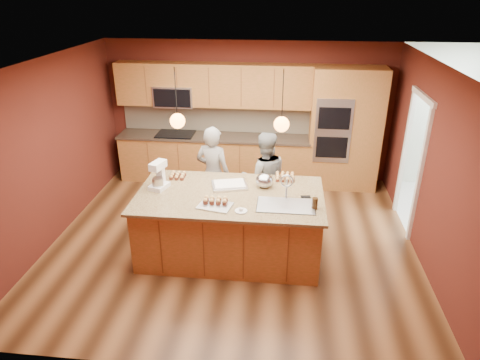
# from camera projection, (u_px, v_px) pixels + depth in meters

# --- Properties ---
(floor) EXTENTS (5.50, 5.50, 0.00)m
(floor) POSITION_uv_depth(u_px,v_px,m) (233.00, 239.00, 6.68)
(floor) COLOR #3F2412
(floor) RESTS_ON ground
(ceiling) EXTENTS (5.50, 5.50, 0.00)m
(ceiling) POSITION_uv_depth(u_px,v_px,m) (232.00, 63.00, 5.55)
(ceiling) COLOR silver
(ceiling) RESTS_ON ground
(wall_back) EXTENTS (5.50, 0.00, 5.50)m
(wall_back) POSITION_uv_depth(u_px,v_px,m) (248.00, 112.00, 8.37)
(wall_back) COLOR #4E1B14
(wall_back) RESTS_ON ground
(wall_front) EXTENTS (5.50, 0.00, 5.50)m
(wall_front) POSITION_uv_depth(u_px,v_px,m) (198.00, 263.00, 3.86)
(wall_front) COLOR #4E1B14
(wall_front) RESTS_ON ground
(wall_left) EXTENTS (0.00, 5.00, 5.00)m
(wall_left) POSITION_uv_depth(u_px,v_px,m) (50.00, 152.00, 6.38)
(wall_left) COLOR #4E1B14
(wall_left) RESTS_ON ground
(wall_right) EXTENTS (0.00, 5.00, 5.00)m
(wall_right) POSITION_uv_depth(u_px,v_px,m) (431.00, 168.00, 5.85)
(wall_right) COLOR #4E1B14
(wall_right) RESTS_ON ground
(cabinet_run) EXTENTS (3.74, 0.64, 2.30)m
(cabinet_run) POSITION_uv_depth(u_px,v_px,m) (212.00, 132.00, 8.36)
(cabinet_run) COLOR olive
(cabinet_run) RESTS_ON floor
(oven_column) EXTENTS (1.30, 0.62, 2.30)m
(oven_column) POSITION_uv_depth(u_px,v_px,m) (345.00, 129.00, 8.00)
(oven_column) COLOR olive
(oven_column) RESTS_ON floor
(doorway_trim) EXTENTS (0.08, 1.11, 2.20)m
(doorway_trim) POSITION_uv_depth(u_px,v_px,m) (411.00, 165.00, 6.70)
(doorway_trim) COLOR white
(doorway_trim) RESTS_ON wall_right
(pendant_left) EXTENTS (0.20, 0.20, 0.80)m
(pendant_left) POSITION_uv_depth(u_px,v_px,m) (178.00, 121.00, 5.61)
(pendant_left) COLOR black
(pendant_left) RESTS_ON ceiling
(pendant_right) EXTENTS (0.20, 0.20, 0.80)m
(pendant_right) POSITION_uv_depth(u_px,v_px,m) (282.00, 124.00, 5.47)
(pendant_right) COLOR black
(pendant_right) RESTS_ON ceiling
(island) EXTENTS (2.61, 1.46, 1.34)m
(island) POSITION_uv_depth(u_px,v_px,m) (231.00, 223.00, 6.17)
(island) COLOR olive
(island) RESTS_ON floor
(person_left) EXTENTS (0.68, 0.54, 1.62)m
(person_left) POSITION_uv_depth(u_px,v_px,m) (213.00, 174.00, 6.97)
(person_left) COLOR black
(person_left) RESTS_ON floor
(person_right) EXTENTS (0.85, 0.72, 1.56)m
(person_right) POSITION_uv_depth(u_px,v_px,m) (264.00, 178.00, 6.90)
(person_right) COLOR slate
(person_right) RESTS_ON floor
(stand_mixer) EXTENTS (0.28, 0.33, 0.40)m
(stand_mixer) POSITION_uv_depth(u_px,v_px,m) (159.00, 177.00, 6.09)
(stand_mixer) COLOR white
(stand_mixer) RESTS_ON island
(sheet_cake) EXTENTS (0.58, 0.48, 0.05)m
(sheet_cake) POSITION_uv_depth(u_px,v_px,m) (229.00, 185.00, 6.20)
(sheet_cake) COLOR white
(sheet_cake) RESTS_ON island
(cooling_rack) EXTENTS (0.49, 0.39, 0.02)m
(cooling_rack) POSITION_uv_depth(u_px,v_px,m) (215.00, 206.00, 5.64)
(cooling_rack) COLOR #BABDC2
(cooling_rack) RESTS_ON island
(mixing_bowl) EXTENTS (0.25, 0.25, 0.22)m
(mixing_bowl) POSITION_uv_depth(u_px,v_px,m) (264.00, 180.00, 6.15)
(mixing_bowl) COLOR silver
(mixing_bowl) RESTS_ON island
(plate) EXTENTS (0.16, 0.16, 0.01)m
(plate) POSITION_uv_depth(u_px,v_px,m) (241.00, 211.00, 5.52)
(plate) COLOR silver
(plate) RESTS_ON island
(tumbler) EXTENTS (0.08, 0.08, 0.15)m
(tumbler) POSITION_uv_depth(u_px,v_px,m) (315.00, 203.00, 5.56)
(tumbler) COLOR #311F0E
(tumbler) RESTS_ON island
(phone) EXTENTS (0.14, 0.09, 0.01)m
(phone) POSITION_uv_depth(u_px,v_px,m) (306.00, 197.00, 5.89)
(phone) COLOR black
(phone) RESTS_ON island
(cupcakes_left) EXTENTS (0.24, 0.24, 0.07)m
(cupcakes_left) POSITION_uv_depth(u_px,v_px,m) (178.00, 175.00, 6.47)
(cupcakes_left) COLOR tan
(cupcakes_left) RESTS_ON island
(cupcakes_rack) EXTENTS (0.34, 0.17, 0.08)m
(cupcakes_rack) POSITION_uv_depth(u_px,v_px,m) (215.00, 200.00, 5.69)
(cupcakes_rack) COLOR tan
(cupcakes_rack) RESTS_ON island
(cupcakes_right) EXTENTS (0.30, 0.30, 0.07)m
(cupcakes_right) POSITION_uv_depth(u_px,v_px,m) (285.00, 177.00, 6.43)
(cupcakes_right) COLOR tan
(cupcakes_right) RESTS_ON island
(dryer) EXTENTS (0.77, 0.79, 1.02)m
(dryer) POSITION_uv_depth(u_px,v_px,m) (479.00, 179.00, 7.53)
(dryer) COLOR white
(dryer) RESTS_ON floor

